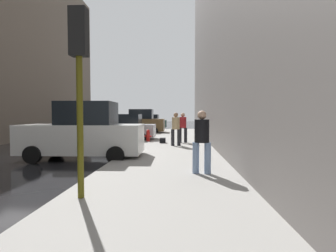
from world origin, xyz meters
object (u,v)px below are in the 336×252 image
object	(u,v)px
parked_dark_green_sedan	(149,122)
duffel_bag	(163,140)
parked_white_van	(84,133)
pedestrian_in_tan_coat	(176,127)
traffic_light	(79,61)
pedestrian_in_red_jacket	(183,126)
pedestrian_in_jeans	(202,139)
parked_bronze_suv	(140,123)
fire_hydrant	(148,135)
parked_silver_sedan	(124,128)

from	to	relation	value
parked_dark_green_sedan	duffel_bag	xyz separation A→B (m)	(2.75, -16.34, -0.56)
parked_white_van	pedestrian_in_tan_coat	distance (m)	4.98
parked_dark_green_sedan	traffic_light	bearing A→B (deg)	-85.96
pedestrian_in_red_jacket	pedestrian_in_jeans	size ratio (longest dim) A/B	1.00
duffel_bag	parked_bronze_suv	bearing A→B (deg)	106.76
fire_hydrant	pedestrian_in_red_jacket	bearing A→B (deg)	-17.53
parked_silver_sedan	parked_bronze_suv	bearing A→B (deg)	90.00
parked_silver_sedan	pedestrian_in_red_jacket	world-z (taller)	pedestrian_in_red_jacket
fire_hydrant	traffic_light	size ratio (longest dim) A/B	0.20
parked_bronze_suv	duffel_bag	xyz separation A→B (m)	(2.75, -9.12, -0.74)
traffic_light	pedestrian_in_red_jacket	world-z (taller)	traffic_light
pedestrian_in_red_jacket	traffic_light	bearing A→B (deg)	-101.42
traffic_light	duffel_bag	xyz separation A→B (m)	(0.89, 9.93, -2.47)
traffic_light	pedestrian_in_red_jacket	bearing A→B (deg)	78.58
parked_dark_green_sedan	pedestrian_in_jeans	world-z (taller)	pedestrian_in_jeans
pedestrian_in_red_jacket	pedestrian_in_tan_coat	bearing A→B (deg)	-104.15
parked_bronze_suv	pedestrian_in_red_jacket	size ratio (longest dim) A/B	2.69
parked_white_van	parked_dark_green_sedan	bearing A→B (deg)	90.00
parked_white_van	duffel_bag	world-z (taller)	parked_white_van
parked_bronze_suv	pedestrian_in_tan_coat	world-z (taller)	parked_bronze_suv
pedestrian_in_jeans	duffel_bag	size ratio (longest dim) A/B	3.89
duffel_bag	pedestrian_in_red_jacket	bearing A→B (deg)	8.26
parked_white_van	traffic_light	xyz separation A→B (m)	(1.85, -5.09, 1.73)
pedestrian_in_jeans	parked_bronze_suv	bearing A→B (deg)	104.45
fire_hydrant	duffel_bag	size ratio (longest dim) A/B	1.60
traffic_light	pedestrian_in_jeans	distance (m)	3.71
parked_silver_sedan	parked_dark_green_sedan	distance (m)	14.02
pedestrian_in_tan_coat	traffic_light	bearing A→B (deg)	-100.94
parked_silver_sedan	pedestrian_in_tan_coat	distance (m)	5.07
pedestrian_in_red_jacket	fire_hydrant	bearing A→B (deg)	162.47
fire_hydrant	pedestrian_in_tan_coat	distance (m)	2.81
pedestrian_in_tan_coat	parked_silver_sedan	bearing A→B (deg)	134.01
parked_dark_green_sedan	pedestrian_in_jeans	size ratio (longest dim) A/B	2.48
traffic_light	fire_hydrant	bearing A→B (deg)	90.27
parked_dark_green_sedan	pedestrian_in_tan_coat	size ratio (longest dim) A/B	2.48
fire_hydrant	parked_bronze_suv	bearing A→B (deg)	102.27
parked_dark_green_sedan	pedestrian_in_tan_coat	xyz separation A→B (m)	(3.52, -17.66, 0.26)
parked_silver_sedan	pedestrian_in_jeans	xyz separation A→B (m)	(4.34, -10.06, 0.26)
parked_silver_sedan	pedestrian_in_jeans	bearing A→B (deg)	-66.65
parked_white_van	fire_hydrant	distance (m)	5.97
parked_white_van	parked_bronze_suv	xyz separation A→B (m)	(0.00, 13.96, 0.00)
parked_bronze_suv	traffic_light	distance (m)	19.22
parked_bronze_suv	duffel_bag	size ratio (longest dim) A/B	10.46
parked_white_van	pedestrian_in_jeans	world-z (taller)	parked_white_van
parked_bronze_suv	fire_hydrant	distance (m)	8.50
parked_white_van	fire_hydrant	xyz separation A→B (m)	(1.80, 5.66, -0.54)
pedestrian_in_red_jacket	pedestrian_in_tan_coat	distance (m)	1.53
pedestrian_in_tan_coat	pedestrian_in_jeans	bearing A→B (deg)	-82.68
fire_hydrant	pedestrian_in_jeans	size ratio (longest dim) A/B	0.41
parked_white_van	duffel_bag	distance (m)	5.61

